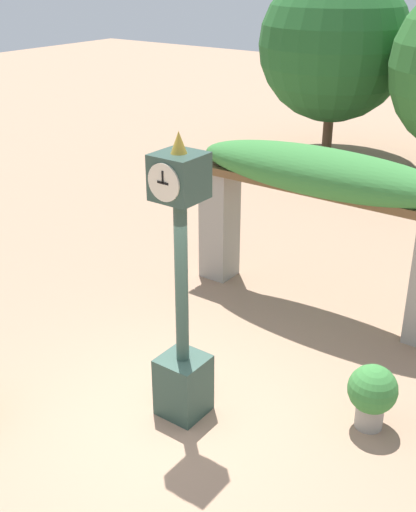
# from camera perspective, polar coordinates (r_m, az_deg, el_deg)

# --- Properties ---
(ground_plane) EXTENTS (60.00, 60.00, 0.00)m
(ground_plane) POSITION_cam_1_polar(r_m,az_deg,el_deg) (8.04, -3.35, -14.51)
(ground_plane) COLOR #9E7A60
(pedestal_clock) EXTENTS (0.54, 0.54, 3.52)m
(pedestal_clock) POSITION_cam_1_polar(r_m,az_deg,el_deg) (7.39, -2.30, -4.82)
(pedestal_clock) COLOR #2D473D
(pedestal_clock) RESTS_ON ground
(pergola) EXTENTS (4.81, 1.12, 2.59)m
(pergola) POSITION_cam_1_polar(r_m,az_deg,el_deg) (9.81, 9.96, 5.69)
(pergola) COLOR gray
(pergola) RESTS_ON ground
(potted_plant_near_right) EXTENTS (0.59, 0.59, 0.83)m
(potted_plant_near_right) POSITION_cam_1_polar(r_m,az_deg,el_deg) (7.92, 14.39, -11.71)
(potted_plant_near_right) COLOR gray
(potted_plant_near_right) RESTS_ON ground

